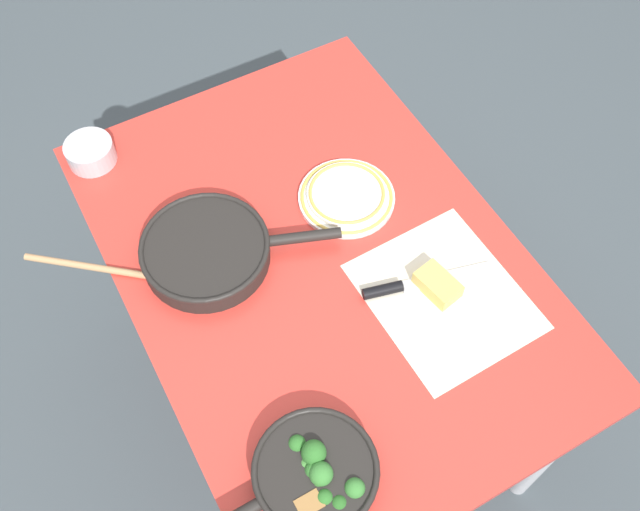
{
  "coord_description": "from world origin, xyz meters",
  "views": [
    {
      "loc": [
        -0.7,
        0.39,
        2.03
      ],
      "look_at": [
        0.0,
        0.0,
        0.76
      ],
      "focal_mm": 40.0,
      "sensor_mm": 36.0,
      "label": 1
    }
  ],
  "objects_px": {
    "grater_knife": "(409,285)",
    "dinner_plate_stack": "(347,196)",
    "skillet_broccoli": "(314,474)",
    "prep_bowl_steel": "(90,152)",
    "skillet_eggs": "(207,251)",
    "wooden_spoon": "(135,274)",
    "cheese_block": "(438,285)"
  },
  "relations": [
    {
      "from": "skillet_eggs",
      "to": "prep_bowl_steel",
      "type": "xyz_separation_m",
      "value": [
        0.38,
        0.13,
        -0.0
      ]
    },
    {
      "from": "skillet_eggs",
      "to": "prep_bowl_steel",
      "type": "distance_m",
      "value": 0.4
    },
    {
      "from": "skillet_eggs",
      "to": "dinner_plate_stack",
      "type": "relative_size",
      "value": 1.89
    },
    {
      "from": "wooden_spoon",
      "to": "grater_knife",
      "type": "bearing_deg",
      "value": 7.46
    },
    {
      "from": "grater_knife",
      "to": "skillet_eggs",
      "type": "bearing_deg",
      "value": 155.83
    },
    {
      "from": "skillet_broccoli",
      "to": "prep_bowl_steel",
      "type": "xyz_separation_m",
      "value": [
        0.9,
        0.1,
        -0.0
      ]
    },
    {
      "from": "skillet_eggs",
      "to": "dinner_plate_stack",
      "type": "height_order",
      "value": "skillet_eggs"
    },
    {
      "from": "wooden_spoon",
      "to": "dinner_plate_stack",
      "type": "distance_m",
      "value": 0.49
    },
    {
      "from": "grater_knife",
      "to": "wooden_spoon",
      "type": "bearing_deg",
      "value": 162.75
    },
    {
      "from": "skillet_eggs",
      "to": "cheese_block",
      "type": "distance_m",
      "value": 0.49
    },
    {
      "from": "skillet_eggs",
      "to": "grater_knife",
      "type": "height_order",
      "value": "skillet_eggs"
    },
    {
      "from": "prep_bowl_steel",
      "to": "dinner_plate_stack",
      "type": "bearing_deg",
      "value": -130.09
    },
    {
      "from": "grater_knife",
      "to": "dinner_plate_stack",
      "type": "height_order",
      "value": "dinner_plate_stack"
    },
    {
      "from": "grater_knife",
      "to": "cheese_block",
      "type": "xyz_separation_m",
      "value": [
        -0.03,
        -0.05,
        0.01
      ]
    },
    {
      "from": "skillet_eggs",
      "to": "wooden_spoon",
      "type": "height_order",
      "value": "skillet_eggs"
    },
    {
      "from": "skillet_broccoli",
      "to": "dinner_plate_stack",
      "type": "height_order",
      "value": "skillet_broccoli"
    },
    {
      "from": "cheese_block",
      "to": "prep_bowl_steel",
      "type": "distance_m",
      "value": 0.85
    },
    {
      "from": "skillet_broccoli",
      "to": "cheese_block",
      "type": "distance_m",
      "value": 0.46
    },
    {
      "from": "grater_knife",
      "to": "dinner_plate_stack",
      "type": "distance_m",
      "value": 0.26
    },
    {
      "from": "grater_knife",
      "to": "dinner_plate_stack",
      "type": "bearing_deg",
      "value": 104.45
    },
    {
      "from": "grater_knife",
      "to": "prep_bowl_steel",
      "type": "relative_size",
      "value": 2.52
    },
    {
      "from": "cheese_block",
      "to": "dinner_plate_stack",
      "type": "xyz_separation_m",
      "value": [
        0.29,
        0.05,
        -0.01
      ]
    },
    {
      "from": "skillet_broccoli",
      "to": "skillet_eggs",
      "type": "bearing_deg",
      "value": -93.84
    },
    {
      "from": "skillet_broccoli",
      "to": "cheese_block",
      "type": "height_order",
      "value": "skillet_broccoli"
    },
    {
      "from": "cheese_block",
      "to": "skillet_broccoli",
      "type": "bearing_deg",
      "value": 117.89
    },
    {
      "from": "skillet_eggs",
      "to": "grater_knife",
      "type": "xyz_separation_m",
      "value": [
        -0.27,
        -0.34,
        -0.02
      ]
    },
    {
      "from": "wooden_spoon",
      "to": "prep_bowl_steel",
      "type": "bearing_deg",
      "value": 124.48
    },
    {
      "from": "skillet_eggs",
      "to": "dinner_plate_stack",
      "type": "distance_m",
      "value": 0.34
    },
    {
      "from": "skillet_eggs",
      "to": "cheese_block",
      "type": "height_order",
      "value": "skillet_eggs"
    },
    {
      "from": "cheese_block",
      "to": "dinner_plate_stack",
      "type": "relative_size",
      "value": 0.47
    },
    {
      "from": "grater_knife",
      "to": "cheese_block",
      "type": "height_order",
      "value": "cheese_block"
    },
    {
      "from": "wooden_spoon",
      "to": "dinner_plate_stack",
      "type": "bearing_deg",
      "value": 34.2
    }
  ]
}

